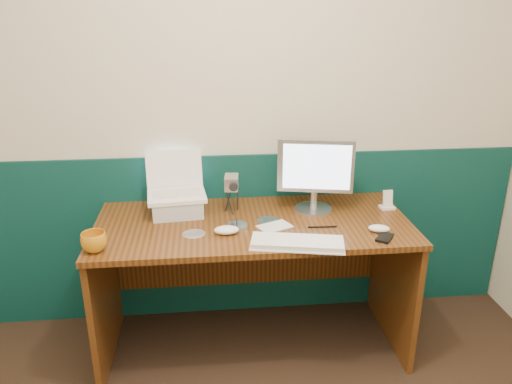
{
  "coord_description": "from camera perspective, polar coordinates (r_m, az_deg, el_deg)",
  "views": [
    {
      "loc": [
        -0.06,
        -0.93,
        1.79
      ],
      "look_at": [
        0.16,
        1.23,
        0.97
      ],
      "focal_mm": 35.0,
      "sensor_mm": 36.0,
      "label": 1
    }
  ],
  "objects": [
    {
      "name": "monitor",
      "position": [
        2.63,
        6.72,
        1.82
      ],
      "size": [
        0.41,
        0.19,
        0.39
      ],
      "primitive_type": null,
      "rotation": [
        0.0,
        0.0,
        -0.2
      ],
      "color": "#B1B1B6",
      "rests_on": "desk"
    },
    {
      "name": "laptop",
      "position": [
        2.6,
        -9.19,
        1.91
      ],
      "size": [
        0.32,
        0.26,
        0.25
      ],
      "primitive_type": null,
      "rotation": [
        0.0,
        0.0,
        0.1
      ],
      "color": "white",
      "rests_on": "laptop_riser"
    },
    {
      "name": "dock",
      "position": [
        2.8,
        14.72,
        -1.7
      ],
      "size": [
        0.08,
        0.06,
        0.01
      ],
      "primitive_type": "cube",
      "rotation": [
        0.0,
        0.0,
        0.07
      ],
      "color": "white",
      "rests_on": "desk"
    },
    {
      "name": "cd_loose_a",
      "position": [
        2.43,
        -7.12,
        -4.77
      ],
      "size": [
        0.11,
        0.11,
        0.0
      ],
      "primitive_type": "cylinder",
      "color": "#B2B7C3",
      "rests_on": "desk"
    },
    {
      "name": "papers",
      "position": [
        2.49,
        2.16,
        -3.96
      ],
      "size": [
        0.19,
        0.17,
        0.0
      ],
      "primitive_type": "cube",
      "rotation": [
        0.0,
        0.0,
        0.44
      ],
      "color": "silver",
      "rests_on": "desk"
    },
    {
      "name": "keyboard",
      "position": [
        2.31,
        4.73,
        -5.87
      ],
      "size": [
        0.44,
        0.22,
        0.02
      ],
      "primitive_type": "cube",
      "rotation": [
        0.0,
        0.0,
        -0.2
      ],
      "color": "white",
      "rests_on": "desk"
    },
    {
      "name": "desk",
      "position": [
        2.72,
        -0.33,
        -10.66
      ],
      "size": [
        1.6,
        0.7,
        0.75
      ],
      "primitive_type": "cube",
      "color": "#3E200B",
      "rests_on": "ground"
    },
    {
      "name": "laptop_riser",
      "position": [
        2.66,
        -8.99,
        -1.54
      ],
      "size": [
        0.28,
        0.24,
        0.09
      ],
      "primitive_type": "cube",
      "rotation": [
        0.0,
        0.0,
        0.1
      ],
      "color": "silver",
      "rests_on": "desk"
    },
    {
      "name": "camcorder",
      "position": [
        2.63,
        -2.79,
        -0.36
      ],
      "size": [
        0.1,
        0.13,
        0.19
      ],
      "primitive_type": null,
      "rotation": [
        0.0,
        0.0,
        -0.1
      ],
      "color": "#BBBBC0",
      "rests_on": "desk"
    },
    {
      "name": "wainscot",
      "position": [
        2.97,
        -4.09,
        -5.14
      ],
      "size": [
        3.48,
        0.02,
        1.0
      ],
      "primitive_type": "cube",
      "color": "#073032",
      "rests_on": "ground"
    },
    {
      "name": "mouse_right",
      "position": [
        2.51,
        13.9,
        -4.06
      ],
      "size": [
        0.12,
        0.09,
        0.04
      ],
      "primitive_type": "ellipsoid",
      "rotation": [
        0.0,
        0.0,
        -0.26
      ],
      "color": "white",
      "rests_on": "desk"
    },
    {
      "name": "mouse_left",
      "position": [
        2.41,
        -3.38,
        -4.35
      ],
      "size": [
        0.12,
        0.07,
        0.04
      ],
      "primitive_type": "ellipsoid",
      "rotation": [
        0.0,
        0.0,
        -0.02
      ],
      "color": "white",
      "rests_on": "desk"
    },
    {
      "name": "music_player",
      "position": [
        2.78,
        14.82,
        -0.7
      ],
      "size": [
        0.05,
        0.03,
        0.09
      ],
      "primitive_type": "cube",
      "rotation": [
        -0.17,
        0.0,
        0.07
      ],
      "color": "white",
      "rests_on": "dock"
    },
    {
      "name": "cd_spindle",
      "position": [
        2.47,
        -2.21,
        -3.96
      ],
      "size": [
        0.11,
        0.11,
        0.02
      ],
      "primitive_type": "cylinder",
      "color": "silver",
      "rests_on": "desk"
    },
    {
      "name": "pen",
      "position": [
        2.5,
        7.6,
        -3.96
      ],
      "size": [
        0.15,
        0.01,
        0.01
      ],
      "primitive_type": "cylinder",
      "rotation": [
        0.0,
        1.57,
        -0.04
      ],
      "color": "black",
      "rests_on": "desk"
    },
    {
      "name": "pda",
      "position": [
        2.44,
        14.49,
        -5.07
      ],
      "size": [
        0.11,
        0.12,
        0.01
      ],
      "primitive_type": "cube",
      "rotation": [
        0.0,
        0.0,
        -0.61
      ],
      "color": "black",
      "rests_on": "desk"
    },
    {
      "name": "cd_loose_b",
      "position": [
        2.56,
        1.41,
        -3.28
      ],
      "size": [
        0.12,
        0.12,
        0.0
      ],
      "primitive_type": "cylinder",
      "color": "#B0B9C0",
      "rests_on": "desk"
    },
    {
      "name": "mug",
      "position": [
        2.35,
        -18.04,
        -5.45
      ],
      "size": [
        0.15,
        0.15,
        0.09
      ],
      "primitive_type": "imported",
      "rotation": [
        0.0,
        0.0,
        0.42
      ],
      "color": "#C77D12",
      "rests_on": "desk"
    },
    {
      "name": "back_wall",
      "position": [
        2.74,
        -4.5,
        9.24
      ],
      "size": [
        3.5,
        0.04,
        2.5
      ],
      "primitive_type": "cube",
      "color": "beige",
      "rests_on": "ground"
    }
  ]
}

